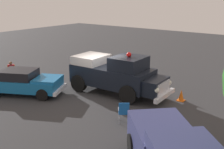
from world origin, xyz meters
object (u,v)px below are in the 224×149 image
classic_hot_rod (25,82)px  traffic_cone (181,95)px  lawn_chair_near_truck (11,71)px  vintage_fire_truck (115,74)px  spectator_seated (11,70)px  lawn_chair_by_car (124,111)px

classic_hot_rod → traffic_cone: (4.49, -7.80, -0.44)m
lawn_chair_near_truck → traffic_cone: lawn_chair_near_truck is taller
vintage_fire_truck → traffic_cone: (1.18, -3.67, -0.89)m
traffic_cone → spectator_seated: bearing=106.9°
spectator_seated → vintage_fire_truck: bearing=-73.5°
vintage_fire_truck → lawn_chair_by_car: size_ratio=5.92×
classic_hot_rod → spectator_seated: bearing=69.5°
lawn_chair_near_truck → lawn_chair_by_car: same height
traffic_cone → classic_hot_rod: bearing=119.9°
classic_hot_rod → traffic_cone: size_ratio=7.44×
vintage_fire_truck → traffic_cone: bearing=-72.2°
lawn_chair_near_truck → lawn_chair_by_car: (-0.94, -10.04, 0.00)m
spectator_seated → traffic_cone: (3.32, -10.92, -0.39)m
traffic_cone → lawn_chair_near_truck: bearing=106.4°
vintage_fire_truck → classic_hot_rod: bearing=128.7°
vintage_fire_truck → classic_hot_rod: size_ratio=1.28×
lawn_chair_by_car → traffic_cone: 4.31m
lawn_chair_near_truck → traffic_cone: size_ratio=1.61×
lawn_chair_near_truck → spectator_seated: bearing=-126.4°
vintage_fire_truck → spectator_seated: (-2.15, 7.25, -0.50)m
classic_hot_rod → lawn_chair_by_car: 6.83m
classic_hot_rod → vintage_fire_truck: bearing=-51.3°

